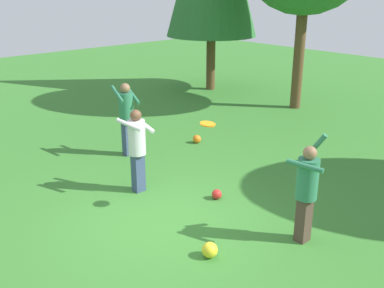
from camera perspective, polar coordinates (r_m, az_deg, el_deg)
The scene contains 8 objects.
ground_plane at distance 8.10m, azimuth -3.66°, elevation -9.71°, with size 40.00×40.00×0.00m, color #387A2D.
person_thrower at distance 7.32m, azimuth 14.27°, elevation -5.15°, with size 0.58×0.59×1.81m.
person_catcher at distance 8.86m, azimuth -6.95°, elevation 0.02°, with size 0.67×0.60×1.70m.
person_bystander at distance 10.81m, azimuth -8.28°, elevation 3.90°, with size 0.67×0.58×1.77m.
frisbee at distance 7.73m, azimuth 1.99°, elevation 2.54°, with size 0.37×0.37×0.05m.
ball_yellow at distance 7.10m, azimuth 2.25°, elevation -13.20°, with size 0.25×0.25×0.25m, color yellow.
ball_orange at distance 11.79m, azimuth 0.61°, elevation 0.64°, with size 0.22×0.22×0.22m, color orange.
ball_red at distance 8.83m, azimuth 3.14°, elevation -6.33°, with size 0.19×0.19×0.19m, color red.
Camera 1 is at (5.54, -4.35, 4.00)m, focal length 42.31 mm.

